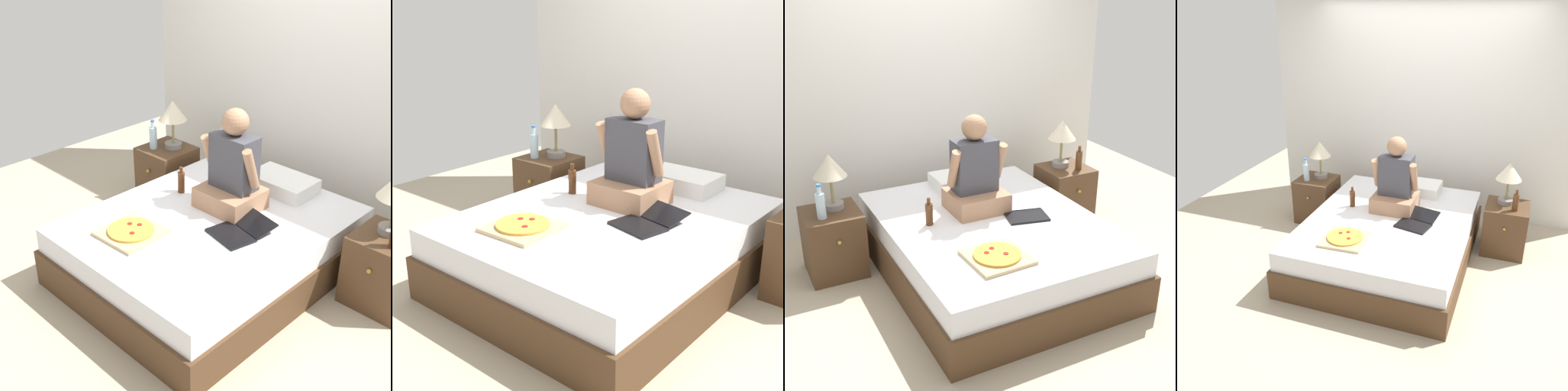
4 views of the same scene
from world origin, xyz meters
The scene contains 14 objects.
ground_plane centered at (0.00, 0.00, 0.00)m, with size 5.86×5.86×0.00m, color tan.
wall_back centered at (0.00, 1.38, 1.25)m, with size 3.86×0.12×2.50m, color silver.
bed centered at (0.00, 0.00, 0.23)m, with size 1.62×2.05×0.47m.
nightstand_left centered at (-1.11, 0.58, 0.27)m, with size 0.44×0.47×0.53m.
lamp_on_left_nightstand centered at (-1.07, 0.63, 0.86)m, with size 0.26×0.26×0.45m.
water_bottle centered at (-1.19, 0.49, 0.64)m, with size 0.07×0.07×0.28m.
nightstand_right centered at (1.11, 0.58, 0.27)m, with size 0.44×0.47×0.53m.
lamp_on_right_nightstand centered at (1.08, 0.63, 0.86)m, with size 0.26×0.26×0.45m.
beer_bottle centered at (1.18, 0.48, 0.63)m, with size 0.06×0.06×0.23m.
pillow centered at (0.10, 0.74, 0.53)m, with size 0.52×0.34×0.12m, color white.
person_seated centered at (-0.01, 0.25, 0.76)m, with size 0.47×0.40×0.78m.
laptop centered at (0.29, -0.02, 0.49)m, with size 0.40×0.47×0.07m.
pizza_box centered at (-0.25, -0.55, 0.49)m, with size 0.42×0.42×0.05m.
beer_bottle_on_bed centered at (-0.46, 0.14, 0.56)m, with size 0.06×0.06×0.22m.
Camera 3 is at (-1.81, -3.37, 2.30)m, focal length 50.00 mm.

